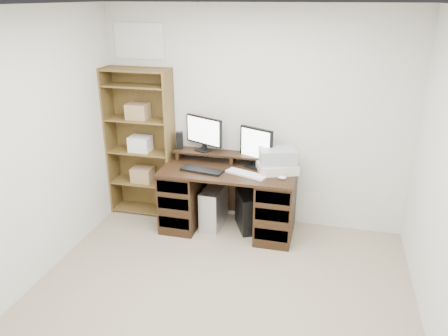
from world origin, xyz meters
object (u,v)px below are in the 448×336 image
at_px(bookshelf, 141,142).
at_px(monitor_small, 256,146).
at_px(tower_silver, 214,207).
at_px(desk, 229,199).
at_px(printer, 277,167).
at_px(monitor_wide, 204,132).
at_px(tower_black, 247,211).

bearing_deg(bookshelf, monitor_small, -1.90).
bearing_deg(tower_silver, monitor_small, 18.02).
bearing_deg(desk, tower_silver, 167.49).
xyz_separation_m(monitor_small, tower_silver, (-0.46, -0.12, -0.76)).
relative_size(printer, bookshelf, 0.23).
xyz_separation_m(desk, tower_silver, (-0.19, 0.04, -0.15)).
bearing_deg(monitor_wide, monitor_small, 19.58).
height_order(desk, monitor_small, monitor_small).
distance_m(tower_silver, tower_black, 0.39).
distance_m(desk, monitor_small, 0.69).
height_order(monitor_small, printer, monitor_small).
bearing_deg(monitor_wide, bookshelf, -154.86).
bearing_deg(tower_black, monitor_small, 28.97).
height_order(monitor_small, tower_silver, monitor_small).
relative_size(printer, tower_black, 0.85).
relative_size(monitor_wide, printer, 1.16).
relative_size(monitor_small, tower_black, 0.94).
relative_size(desk, printer, 3.63).
distance_m(monitor_small, tower_silver, 0.90).
bearing_deg(monitor_wide, tower_silver, -23.68).
height_order(desk, tower_silver, desk).
xyz_separation_m(monitor_wide, monitor_small, (0.62, -0.05, -0.10)).
height_order(tower_silver, bookshelf, bookshelf).
xyz_separation_m(desk, tower_black, (0.20, 0.07, -0.17)).
height_order(monitor_small, bookshelf, bookshelf).
bearing_deg(tower_black, bookshelf, 149.37).
relative_size(desk, tower_black, 3.10).
height_order(monitor_wide, monitor_small, monitor_wide).
bearing_deg(tower_black, tower_silver, 159.57).
xyz_separation_m(monitor_wide, tower_silver, (0.16, -0.18, -0.86)).
bearing_deg(bookshelf, tower_silver, -10.17).
distance_m(monitor_wide, monitor_small, 0.63).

